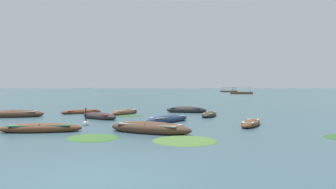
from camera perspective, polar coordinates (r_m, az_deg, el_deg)
ground_plane at (r=1507.78m, az=-1.78°, el=1.14°), size 6000.00×6000.00×0.00m
mountain_1 at (r=2278.55m, az=-20.16°, el=6.20°), size 1326.73×1326.73×405.93m
mountain_2 at (r=1822.08m, az=-8.93°, el=7.54°), size 1585.31×1585.31×406.34m
mountain_3 at (r=2161.10m, az=10.56°, el=7.21°), size 1338.56×1338.56×457.26m
rowboat_0 at (r=25.78m, az=-25.56°, el=-3.17°), size 4.20×1.86×0.67m
rowboat_1 at (r=26.12m, az=-7.58°, el=-3.12°), size 2.34×3.35×0.51m
rowboat_2 at (r=16.75m, az=-21.59°, el=-5.60°), size 3.99×1.54×0.53m
rowboat_3 at (r=15.30m, az=-3.27°, el=-6.00°), size 4.40×3.17×0.67m
rowboat_4 at (r=27.64m, az=3.27°, el=-2.78°), size 3.67×2.04×0.65m
rowboat_5 at (r=23.96m, az=7.31°, el=-3.55°), size 1.93×3.20×0.45m
rowboat_6 at (r=18.60m, az=14.47°, el=-4.97°), size 2.25×3.42×0.44m
rowboat_7 at (r=22.47m, az=-12.10°, el=-3.80°), size 3.15×2.92×0.56m
rowboat_8 at (r=19.89m, az=-0.10°, el=-4.43°), size 3.20×3.40×0.55m
rowboat_9 at (r=27.54m, az=-15.11°, el=-2.98°), size 3.36×2.74×0.42m
ferry_1 at (r=109.48m, az=12.91°, el=0.31°), size 7.77×4.46×2.54m
ferry_2 at (r=157.08m, az=10.71°, el=0.58°), size 8.02×3.17×2.54m
mooring_buoy at (r=18.74m, az=-14.36°, el=-5.03°), size 0.37×0.37×1.12m
weed_patch_0 at (r=14.09m, az=-13.24°, el=-7.51°), size 3.10×3.17×0.14m
weed_patch_2 at (r=13.00m, az=3.03°, el=-8.21°), size 3.05×3.13×0.14m
weed_patch_3 at (r=24.29m, az=-6.75°, el=-3.82°), size 2.46×2.10×0.14m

